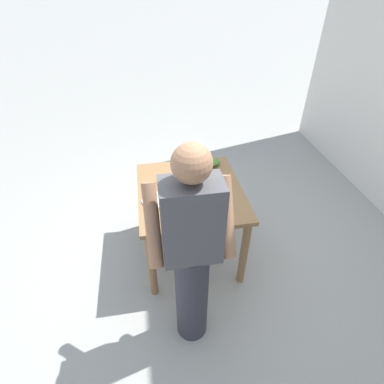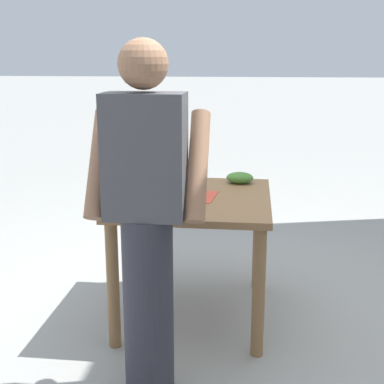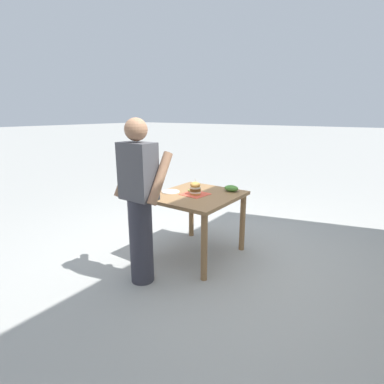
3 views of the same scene
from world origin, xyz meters
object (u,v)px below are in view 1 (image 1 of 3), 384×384
at_px(sandwich, 189,184).
at_px(pickle_spear, 177,188).
at_px(diner_across_table, 192,255).
at_px(patio_table, 190,201).
at_px(side_plate_with_forks, 155,200).
at_px(side_salad, 211,162).

distance_m(sandwich, pickle_spear, 0.13).
height_order(pickle_spear, diner_across_table, diner_across_table).
xyz_separation_m(patio_table, side_plate_with_forks, (0.32, 0.10, 0.14)).
distance_m(sandwich, side_salad, 0.48).
height_order(patio_table, pickle_spear, pickle_spear).
height_order(patio_table, sandwich, sandwich).
bearing_deg(pickle_spear, diner_across_table, 89.44).
height_order(patio_table, diner_across_table, diner_across_table).
distance_m(sandwich, diner_across_table, 0.82).
bearing_deg(diner_across_table, sandwich, -98.11).
bearing_deg(pickle_spear, sandwich, 156.22).
height_order(pickle_spear, side_plate_with_forks, pickle_spear).
xyz_separation_m(sandwich, side_plate_with_forks, (0.31, 0.08, -0.07)).
xyz_separation_m(patio_table, side_salad, (-0.27, -0.37, 0.17)).
height_order(patio_table, side_salad, side_salad).
relative_size(sandwich, side_salad, 1.04).
relative_size(patio_table, sandwich, 5.44).
distance_m(patio_table, side_salad, 0.49).
relative_size(sandwich, pickle_spear, 1.96).
bearing_deg(patio_table, side_salad, -126.02).
bearing_deg(side_plate_with_forks, sandwich, -165.24).
distance_m(pickle_spear, side_plate_with_forks, 0.24).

